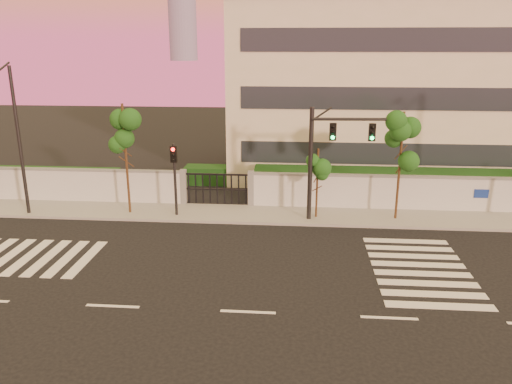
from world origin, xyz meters
TOP-DOWN VIEW (x-y plane):
  - ground at (0.00, 0.00)m, footprint 120.00×120.00m
  - sidewalk at (0.00, 10.50)m, footprint 60.00×3.00m
  - perimeter_wall at (0.10, 12.00)m, footprint 60.00×0.36m
  - hedge_row at (1.17, 14.74)m, footprint 41.00×4.25m
  - institutional_building at (9.00, 21.99)m, footprint 24.40×12.40m
  - road_markings at (-1.58, 3.76)m, footprint 57.00×7.62m
  - street_tree_c at (-7.66, 10.12)m, footprint 1.60×1.28m
  - street_tree_d at (2.78, 10.21)m, footprint 1.40×1.12m
  - street_tree_e at (7.08, 10.31)m, footprint 1.60×1.27m
  - traffic_signal_main at (3.13, 9.84)m, footprint 3.90×0.44m
  - traffic_signal_secondary at (-4.96, 9.86)m, footprint 0.32×0.33m
  - streetlight_west at (-13.33, 9.36)m, footprint 0.51×2.06m

SIDE VIEW (x-z plane):
  - ground at x=0.00m, z-range 0.00..0.00m
  - road_markings at x=-1.58m, z-range 0.00..0.02m
  - sidewalk at x=0.00m, z-range 0.00..0.15m
  - hedge_row at x=1.17m, z-range -0.08..1.72m
  - perimeter_wall at x=0.10m, z-range -0.03..2.17m
  - traffic_signal_secondary at x=-4.96m, z-range 0.56..4.70m
  - street_tree_d at x=2.78m, z-range 0.94..4.89m
  - traffic_signal_main at x=3.13m, z-range 0.81..6.98m
  - street_tree_e at x=7.08m, z-range 1.39..7.32m
  - street_tree_c at x=-7.66m, z-range 1.46..7.69m
  - streetlight_west at x=-13.33m, z-range 0.35..8.92m
  - institutional_building at x=9.00m, z-range 0.03..12.28m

